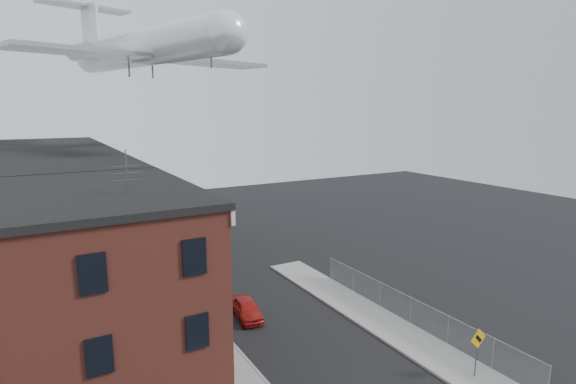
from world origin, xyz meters
The scene contains 18 objects.
sidewalk_left centered at (-5.50, 24.00, 0.06)m, with size 3.00×62.00×0.12m, color gray.
sidewalk_right centered at (5.50, 6.00, 0.06)m, with size 3.00×26.00×0.12m, color gray.
curb_left centered at (-4.05, 24.00, 0.07)m, with size 0.15×62.00×0.14m, color gray.
curb_right centered at (4.05, 6.00, 0.07)m, with size 0.15×26.00×0.14m, color gray.
corner_building centered at (-12.00, 7.00, 5.16)m, with size 10.31×12.30×12.15m.
row_house_a centered at (-11.96, 16.50, 5.13)m, with size 11.98×7.00×10.30m.
row_house_b centered at (-11.96, 23.50, 5.13)m, with size 11.98×7.00×10.30m.
row_house_c centered at (-11.96, 30.50, 5.13)m, with size 11.98×7.00×10.30m.
row_house_d centered at (-11.96, 37.50, 5.13)m, with size 11.98×7.00×10.30m.
row_house_e centered at (-11.96, 44.50, 5.13)m, with size 11.98×7.00×10.30m.
chainlink_fence centered at (7.00, 5.00, 1.00)m, with size 0.06×18.06×1.90m.
warning_sign centered at (5.60, -1.03, 1.88)m, with size 1.10×0.11×2.80m.
utility_pole centered at (-5.60, 18.00, 4.67)m, with size 1.80×0.26×9.00m.
street_tree centered at (-5.27, 27.92, 3.45)m, with size 3.22×3.20×5.20m.
car_near centered at (-1.83, 11.22, 0.64)m, with size 1.51×3.76×1.28m, color #B01B16.
car_mid centered at (-1.80, 23.88, 0.59)m, with size 1.25×3.59×1.18m, color black.
car_far centered at (-1.80, 32.88, 0.65)m, with size 1.82×4.47×1.30m, color gray.
airplane centered at (-4.00, 28.37, 19.21)m, with size 23.53×26.91×7.77m.
Camera 1 is at (-13.38, -14.63, 13.80)m, focal length 28.00 mm.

